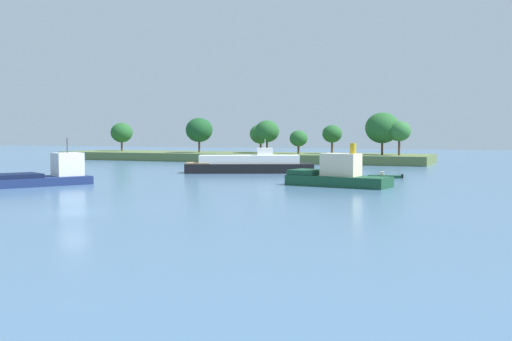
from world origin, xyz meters
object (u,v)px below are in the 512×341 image
white_riverboat (249,164)px  fishing_skiff (385,176)px  tugboat (337,175)px  small_motorboat (300,176)px

white_riverboat → fishing_skiff: size_ratio=4.14×
tugboat → small_motorboat: size_ratio=3.09×
tugboat → fishing_skiff: tugboat is taller
small_motorboat → fishing_skiff: (10.80, 4.49, -0.04)m
tugboat → small_motorboat: (-8.02, 10.89, -1.02)m
white_riverboat → fishing_skiff: (21.56, -2.90, -1.08)m
small_motorboat → fishing_skiff: small_motorboat is taller
fishing_skiff → white_riverboat: bearing=172.3°
tugboat → white_riverboat: size_ratio=0.62×
small_motorboat → tugboat: bearing=-53.6°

